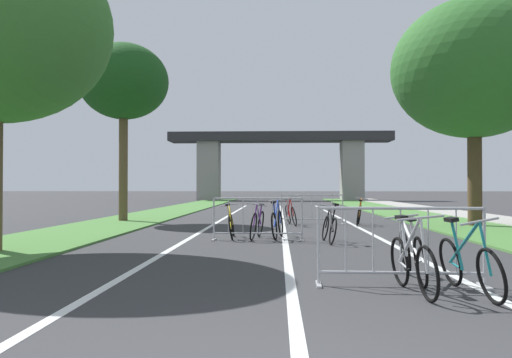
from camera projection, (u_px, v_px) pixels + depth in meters
grass_verge_left at (167, 212)px, 26.41m from camera, size 2.95×57.27×0.05m
grass_verge_right at (399, 212)px, 25.90m from camera, size 2.95×57.27×0.05m
sidewalk_path_right at (450, 212)px, 25.79m from camera, size 2.15×57.27×0.08m
lane_stripe_center at (283, 222)px, 19.30m from camera, size 0.14×33.13×0.01m
lane_stripe_right_lane at (348, 222)px, 19.19m from camera, size 0.14×33.13×0.01m
lane_stripe_left_lane at (218, 222)px, 19.40m from camera, size 0.14×33.13×0.01m
overpass_bridge at (280, 154)px, 50.10m from camera, size 21.45×3.14×6.57m
tree_left_oak_near at (124, 83)px, 19.46m from camera, size 3.37×3.37×6.73m
tree_right_oak_mid at (474, 69)px, 17.01m from camera, size 5.38×5.38×7.50m
crowd_barrier_nearest at (401, 247)px, 6.81m from camera, size 2.23×0.48×1.05m
crowd_barrier_second at (258, 219)px, 12.59m from camera, size 2.23×0.48×1.05m
crowd_barrier_third at (312, 209)px, 18.21m from camera, size 2.22×0.44×1.05m
bicycle_yellow_0 at (231, 225)px, 13.14m from camera, size 0.44×1.57×0.89m
bicycle_teal_1 at (468, 264)px, 6.27m from camera, size 0.45×1.74×0.98m
bicycle_purple_2 at (257, 224)px, 13.01m from camera, size 0.51×1.68×0.93m
bicycle_blue_3 at (277, 223)px, 13.13m from camera, size 0.48×1.77×1.00m
bicycle_black_4 at (330, 227)px, 12.11m from camera, size 0.53×1.61×0.94m
bicycle_orange_5 at (359, 214)px, 17.67m from camera, size 0.61×1.65×0.95m
bicycle_white_6 at (412, 254)px, 7.20m from camera, size 0.51×1.73×0.92m
bicycle_silver_7 at (412, 263)px, 6.34m from camera, size 0.55×1.61×1.00m
bicycle_red_8 at (290, 214)px, 17.65m from camera, size 0.53×1.77×1.02m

